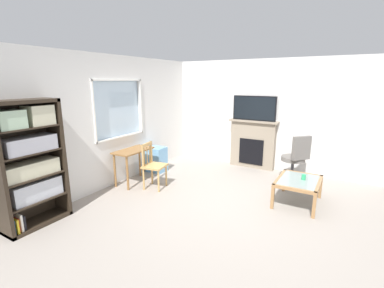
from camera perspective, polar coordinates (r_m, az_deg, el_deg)
ground at (r=4.76m, az=6.19°, el=-12.90°), size 5.84×5.73×0.02m
wall_back_with_window at (r=5.71m, az=-15.65°, el=4.49°), size 4.84×0.15×2.56m
wall_right at (r=6.66m, az=15.42°, el=5.91°), size 0.12×4.93×2.56m
bookshelf at (r=4.47m, az=-31.09°, el=-2.98°), size 0.90×0.38×1.83m
desk_under_window at (r=5.66m, az=-12.22°, el=-2.44°), size 0.84×0.44×0.71m
wooden_chair at (r=5.36m, az=-8.19°, el=-4.42°), size 0.49×0.47×0.90m
plastic_drawer_unit at (r=6.36m, az=-7.49°, el=-3.21°), size 0.35×0.40×0.58m
fireplace at (r=6.71m, az=12.64°, el=0.02°), size 0.26×1.16×1.16m
tv at (r=6.55m, az=12.97°, el=7.35°), size 0.06×1.02×0.57m
office_chair at (r=5.99m, az=21.06°, el=-2.41°), size 0.63×0.61×1.00m
coffee_table at (r=5.02m, az=21.49°, el=-7.65°), size 0.91×0.68×0.43m
sippy_cup at (r=5.02m, az=22.44°, el=-6.44°), size 0.07×0.07×0.09m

